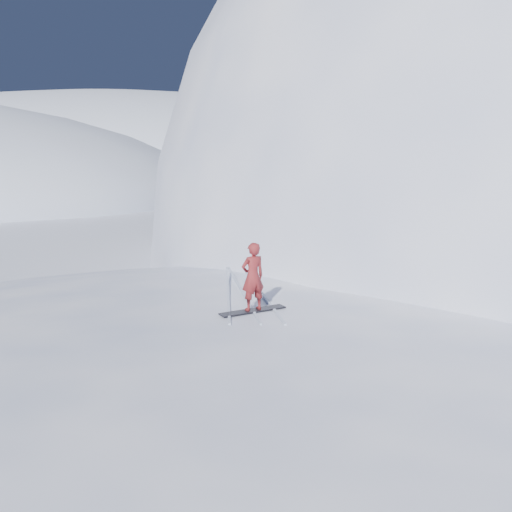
{
  "coord_description": "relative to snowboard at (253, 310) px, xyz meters",
  "views": [
    {
      "loc": [
        0.43,
        -8.85,
        6.02
      ],
      "look_at": [
        -0.57,
        4.72,
        3.5
      ],
      "focal_mm": 40.0,
      "sensor_mm": 36.0,
      "label": 1
    }
  ],
  "objects": [
    {
      "name": "ground",
      "position": [
        0.57,
        -3.72,
        -2.41
      ],
      "size": [
        400.0,
        400.0,
        0.0
      ],
      "primitive_type": "plane",
      "color": "white",
      "rests_on": "ground"
    },
    {
      "name": "near_ridge",
      "position": [
        1.57,
        -0.72,
        -2.41
      ],
      "size": [
        36.0,
        28.0,
        4.8
      ],
      "primitive_type": "ellipsoid",
      "color": "white",
      "rests_on": "ground"
    },
    {
      "name": "peak_shoulder",
      "position": [
        10.57,
        16.28,
        -2.41
      ],
      "size": [
        28.0,
        24.0,
        18.0
      ],
      "primitive_type": "ellipsoid",
      "color": "white",
      "rests_on": "ground"
    },
    {
      "name": "far_ridge_c",
      "position": [
        -39.43,
        106.28,
        -2.41
      ],
      "size": [
        140.0,
        90.0,
        36.0
      ],
      "primitive_type": "ellipsoid",
      "color": "white",
      "rests_on": "ground"
    },
    {
      "name": "wind_bumps",
      "position": [
        0.01,
        -1.6,
        -2.41
      ],
      "size": [
        16.0,
        14.4,
        1.0
      ],
      "color": "white",
      "rests_on": "ground"
    },
    {
      "name": "snowboard",
      "position": [
        0.0,
        0.0,
        0.0
      ],
      "size": [
        1.52,
        1.15,
        0.03
      ],
      "primitive_type": "cube",
      "rotation": [
        0.0,
        0.0,
        0.59
      ],
      "color": "black",
      "rests_on": "near_ridge"
    },
    {
      "name": "snowboarder",
      "position": [
        0.0,
        0.0,
        0.8
      ],
      "size": [
        0.68,
        0.63,
        1.56
      ],
      "primitive_type": "imported",
      "rotation": [
        0.0,
        0.0,
        3.73
      ],
      "color": "maroon",
      "rests_on": "snowboard"
    },
    {
      "name": "board_tracks",
      "position": [
        -0.4,
        1.9,
        0.01
      ],
      "size": [
        2.04,
        5.95,
        0.04
      ],
      "color": "silver",
      "rests_on": "ground"
    }
  ]
}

